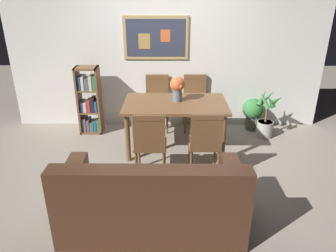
{
  "coord_description": "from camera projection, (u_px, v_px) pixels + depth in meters",
  "views": [
    {
      "loc": [
        0.06,
        -3.76,
        2.3
      ],
      "look_at": [
        0.03,
        -0.03,
        0.65
      ],
      "focal_mm": 34.56,
      "sensor_mm": 36.0,
      "label": 1
    }
  ],
  "objects": [
    {
      "name": "dining_table",
      "position": [
        175.0,
        109.0,
        4.66
      ],
      "size": [
        1.47,
        0.89,
        0.74
      ],
      "color": "brown",
      "rests_on": "ground_plane"
    },
    {
      "name": "bookshelf",
      "position": [
        90.0,
        102.0,
        5.28
      ],
      "size": [
        0.36,
        0.28,
        1.11
      ],
      "color": "brown",
      "rests_on": "ground_plane"
    },
    {
      "name": "ground_plane",
      "position": [
        166.0,
        169.0,
        4.37
      ],
      "size": [
        12.0,
        12.0,
        0.0
      ],
      "primitive_type": "plane",
      "color": "gray"
    },
    {
      "name": "dining_chair_far_left",
      "position": [
        157.0,
        98.0,
        5.42
      ],
      "size": [
        0.4,
        0.41,
        0.91
      ],
      "color": "brown",
      "rests_on": "ground_plane"
    },
    {
      "name": "potted_ivy",
      "position": [
        253.0,
        112.0,
        5.44
      ],
      "size": [
        0.35,
        0.35,
        0.55
      ],
      "color": "#4C4742",
      "rests_on": "ground_plane"
    },
    {
      "name": "dining_chair_far_right",
      "position": [
        195.0,
        98.0,
        5.42
      ],
      "size": [
        0.4,
        0.41,
        0.91
      ],
      "color": "brown",
      "rests_on": "ground_plane"
    },
    {
      "name": "leather_couch",
      "position": [
        152.0,
        202.0,
        3.21
      ],
      "size": [
        1.8,
        0.84,
        0.84
      ],
      "color": "#472819",
      "rests_on": "ground_plane"
    },
    {
      "name": "potted_palm",
      "position": [
        266.0,
        119.0,
        5.19
      ],
      "size": [
        0.4,
        0.36,
        0.78
      ],
      "color": "#B2ADA3",
      "rests_on": "ground_plane"
    },
    {
      "name": "dining_chair_near_right",
      "position": [
        205.0,
        140.0,
        3.97
      ],
      "size": [
        0.4,
        0.41,
        0.91
      ],
      "color": "brown",
      "rests_on": "ground_plane"
    },
    {
      "name": "dining_chair_near_left",
      "position": [
        150.0,
        140.0,
        3.95
      ],
      "size": [
        0.4,
        0.41,
        0.91
      ],
      "color": "brown",
      "rests_on": "ground_plane"
    },
    {
      "name": "wall_back_with_painting",
      "position": [
        167.0,
        50.0,
        5.29
      ],
      "size": [
        5.2,
        0.14,
        2.6
      ],
      "color": "silver",
      "rests_on": "ground_plane"
    },
    {
      "name": "flower_vase",
      "position": [
        177.0,
        87.0,
        4.6
      ],
      "size": [
        0.21,
        0.22,
        0.36
      ],
      "color": "slate",
      "rests_on": "dining_table"
    }
  ]
}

